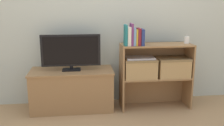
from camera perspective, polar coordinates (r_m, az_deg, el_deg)
ground_plane at (r=3.24m, az=0.34°, el=-10.95°), size 16.00×16.00×0.00m
wall_back at (r=3.43m, az=-0.64°, el=11.16°), size 10.00×0.05×2.40m
tv_stand at (r=3.33m, az=-8.63°, el=-5.71°), size 1.02×0.47×0.50m
tv at (r=3.21m, az=-8.94°, el=2.53°), size 0.71×0.14×0.44m
bookshelf_lower_tier at (r=3.45m, az=9.07°, el=-4.87°), size 0.88×0.32×0.41m
bookshelf_upper_tier at (r=3.34m, az=9.32°, el=1.80°), size 0.88×0.32×0.41m
book_teal at (r=3.10m, az=2.98°, el=6.06°), size 0.03×0.14×0.24m
book_ivory at (r=3.11m, az=3.63°, el=5.84°), size 0.04×0.14×0.22m
book_plum at (r=3.11m, az=4.27°, el=6.20°), size 0.03×0.14×0.26m
book_skyblue at (r=3.12m, az=4.80°, el=5.74°), size 0.03×0.13×0.21m
book_mustard at (r=3.13m, az=5.27°, el=5.60°), size 0.02×0.13×0.19m
book_maroon at (r=3.13m, az=5.83°, el=5.71°), size 0.04×0.14×0.20m
book_navy at (r=3.14m, az=6.51°, el=5.62°), size 0.04×0.16×0.19m
baby_monitor at (r=3.38m, az=15.95°, el=4.84°), size 0.05×0.04×0.12m
storage_basket_left at (r=3.25m, az=6.03°, el=-0.88°), size 0.40×0.29×0.24m
storage_basket_right at (r=3.37m, az=13.02°, el=-0.66°), size 0.40×0.29×0.24m
laptop at (r=3.22m, az=6.08°, el=1.15°), size 0.35×0.22×0.02m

